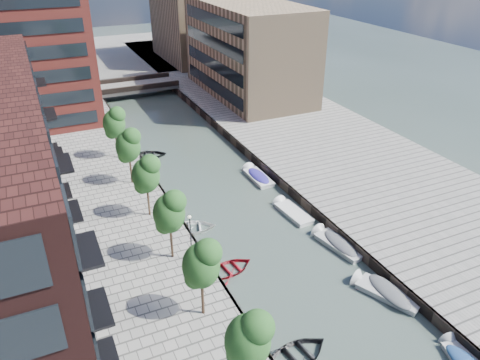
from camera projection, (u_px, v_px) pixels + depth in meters
water at (205, 171)px, 53.46m from camera, size 300.00×300.00×0.00m
quay_right at (323, 144)px, 59.14m from camera, size 20.00×140.00×1.00m
quay_wall_left at (153, 178)px, 50.97m from camera, size 0.25×140.00×1.00m
quay_wall_right at (253, 158)px, 55.48m from camera, size 0.25×140.00×1.00m
far_closure at (106, 56)px, 101.39m from camera, size 80.00×40.00×1.00m
tower at (6, 5)px, 59.76m from camera, size 18.00×18.00×30.00m
tan_block_near at (248, 49)px, 73.29m from camera, size 12.00×25.00×14.00m
tan_block_far at (192, 18)px, 93.69m from camera, size 12.00×20.00×16.00m
bridge at (137, 86)px, 78.49m from camera, size 13.00×6.00×1.30m
tree_1 at (248, 338)px, 24.55m from camera, size 2.50×2.50×5.95m
tree_2 at (201, 263)px, 30.17m from camera, size 2.50×2.50×5.95m
tree_3 at (169, 211)px, 35.79m from camera, size 2.50×2.50×5.95m
tree_4 at (146, 173)px, 41.41m from camera, size 2.50×2.50×5.95m
tree_5 at (128, 144)px, 47.03m from camera, size 2.50×2.50×5.95m
tree_6 at (114, 122)px, 52.65m from camera, size 2.50×2.50×5.95m
lamp_1 at (190, 233)px, 36.31m from camera, size 0.24×0.24×4.12m
lamp_2 at (140, 155)px, 49.15m from camera, size 0.24×0.24×4.12m
sloop_1 at (297, 359)px, 29.93m from camera, size 5.30×4.20×0.99m
sloop_2 at (230, 271)px, 37.75m from camera, size 4.51×3.54×0.85m
sloop_3 at (192, 230)px, 42.97m from camera, size 5.11×4.24×0.91m
sloop_4 at (148, 157)px, 56.95m from camera, size 5.11×4.16×0.93m
motorboat_1 at (383, 291)px, 35.29m from camera, size 3.74×5.47×1.73m
motorboat_2 at (290, 211)px, 45.65m from camera, size 2.03×4.94×1.61m
motorboat_3 at (257, 176)px, 52.01m from camera, size 1.76×4.98×1.66m
motorboat_4 at (336, 243)px, 40.79m from camera, size 2.69×5.44×1.73m
car at (238, 102)px, 70.46m from camera, size 1.55×3.63×1.22m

